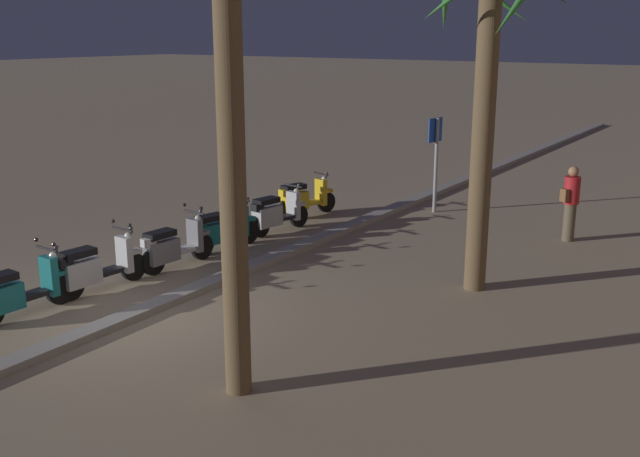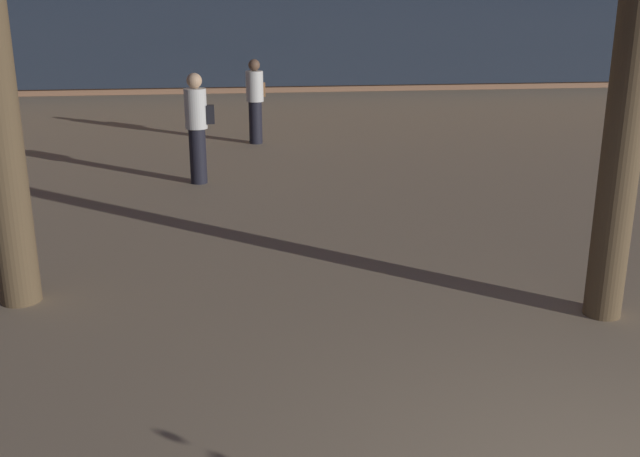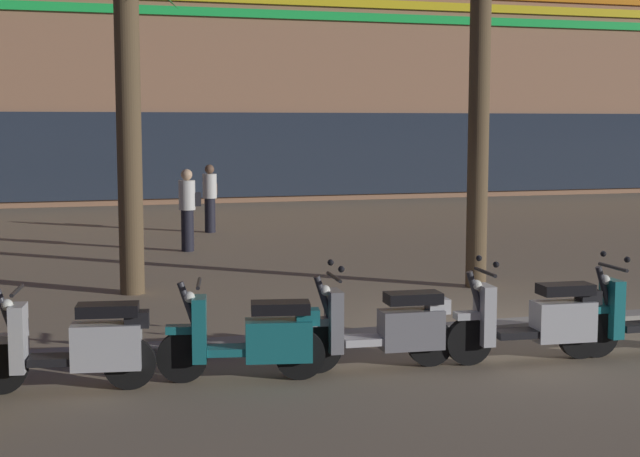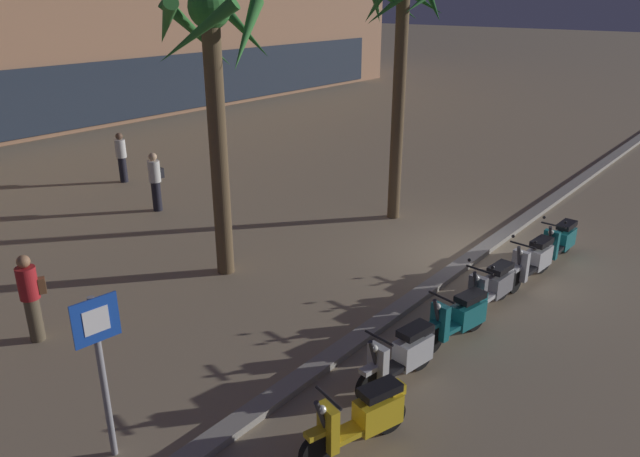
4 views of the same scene
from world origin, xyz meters
TOP-DOWN VIEW (x-y plane):
  - ground_plane at (0.00, 0.00)m, footprint 200.00×200.00m
  - curb_strip at (0.00, 0.09)m, footprint 60.00×0.36m
  - mall_facade_backdrop at (0.14, 25.87)m, footprint 51.25×11.62m
  - scooter_silver_far_back at (-5.31, -1.13)m, footprint 1.75×0.62m
  - scooter_teal_mid_rear at (-3.59, -1.25)m, footprint 1.71×0.66m
  - scooter_grey_gap_after_mid at (-2.11, -1.20)m, footprint 1.78×0.56m
  - scooter_silver_tail_end at (-0.38, -1.38)m, footprint 1.86×0.56m
  - palm_tree_mid_walkway at (-4.33, 4.12)m, footprint 2.41×2.45m
  - pedestrian_strolling_near_curb at (-2.75, 8.70)m, footprint 0.45×0.34m
  - pedestrian_window_shopping at (-1.73, 11.92)m, footprint 0.39×0.45m

SIDE VIEW (x-z plane):
  - ground_plane at x=0.00m, z-range 0.00..0.00m
  - curb_strip at x=0.00m, z-range 0.00..0.12m
  - scooter_teal_mid_rear at x=-3.59m, z-range -0.08..0.97m
  - scooter_grey_gap_after_mid at x=-2.11m, z-range -0.14..1.04m
  - scooter_silver_tail_end at x=-0.38m, z-range -0.13..1.05m
  - scooter_silver_far_back at x=-5.31m, z-range -0.06..0.98m
  - pedestrian_window_shopping at x=-1.73m, z-range 0.05..1.70m
  - pedestrian_strolling_near_curb at x=-2.75m, z-range 0.06..1.76m
  - palm_tree_mid_walkway at x=-4.33m, z-range 1.38..7.39m
  - mall_facade_backdrop at x=0.14m, z-range -0.01..13.80m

